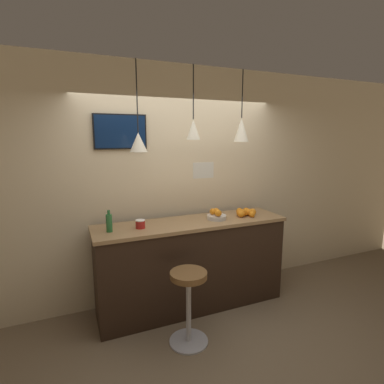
{
  "coord_description": "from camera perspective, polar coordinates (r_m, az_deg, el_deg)",
  "views": [
    {
      "loc": [
        -1.32,
        -2.57,
        2.04
      ],
      "look_at": [
        0.0,
        0.54,
        1.42
      ],
      "focal_mm": 28.0,
      "sensor_mm": 36.0,
      "label": 1
    }
  ],
  "objects": [
    {
      "name": "fruit_bowl",
      "position": [
        3.61,
        4.67,
        -4.45
      ],
      "size": [
        0.23,
        0.23,
        0.13
      ],
      "color": "beige",
      "rests_on": "service_counter"
    },
    {
      "name": "mounted_tv",
      "position": [
        3.52,
        -13.5,
        11.11
      ],
      "size": [
        0.59,
        0.04,
        0.39
      ],
      "color": "black"
    },
    {
      "name": "ground_plane",
      "position": [
        3.54,
        3.77,
        -24.83
      ],
      "size": [
        14.0,
        14.0,
        0.0
      ],
      "primitive_type": "plane",
      "color": "#756047"
    },
    {
      "name": "hanging_menu_board",
      "position": [
        3.22,
        2.18,
        4.16
      ],
      "size": [
        0.24,
        0.01,
        0.17
      ],
      "color": "silver"
    },
    {
      "name": "bar_stool",
      "position": [
        3.1,
        -0.66,
        -19.02
      ],
      "size": [
        0.39,
        0.39,
        0.76
      ],
      "color": "#B7B7BC",
      "rests_on": "ground_plane"
    },
    {
      "name": "service_counter",
      "position": [
        3.7,
        -0.0,
        -13.56
      ],
      "size": [
        2.27,
        0.6,
        1.07
      ],
      "color": "black",
      "rests_on": "ground_plane"
    },
    {
      "name": "orange_pile",
      "position": [
        3.81,
        10.08,
        -3.87
      ],
      "size": [
        0.27,
        0.26,
        0.09
      ],
      "color": "orange",
      "rests_on": "service_counter"
    },
    {
      "name": "pendant_lamp_right",
      "position": [
        3.63,
        9.38,
        11.62
      ],
      "size": [
        0.18,
        0.18,
        0.82
      ],
      "color": "black"
    },
    {
      "name": "pendant_lamp_middle",
      "position": [
        3.35,
        0.26,
        11.89
      ],
      "size": [
        0.15,
        0.15,
        0.79
      ],
      "color": "black"
    },
    {
      "name": "pendant_lamp_left",
      "position": [
        3.16,
        -10.18,
        9.42
      ],
      "size": [
        0.18,
        0.18,
        0.91
      ],
      "color": "black"
    },
    {
      "name": "juice_bottle",
      "position": [
        3.23,
        -15.51,
        -5.66
      ],
      "size": [
        0.06,
        0.06,
        0.23
      ],
      "color": "#286B33",
      "rests_on": "service_counter"
    },
    {
      "name": "spread_jar",
      "position": [
        3.3,
        -9.81,
        -6.03
      ],
      "size": [
        0.1,
        0.1,
        0.09
      ],
      "color": "red",
      "rests_on": "service_counter"
    },
    {
      "name": "back_wall",
      "position": [
        3.81,
        -2.39,
        1.49
      ],
      "size": [
        8.0,
        0.06,
        2.9
      ],
      "color": "beige",
      "rests_on": "ground_plane"
    }
  ]
}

